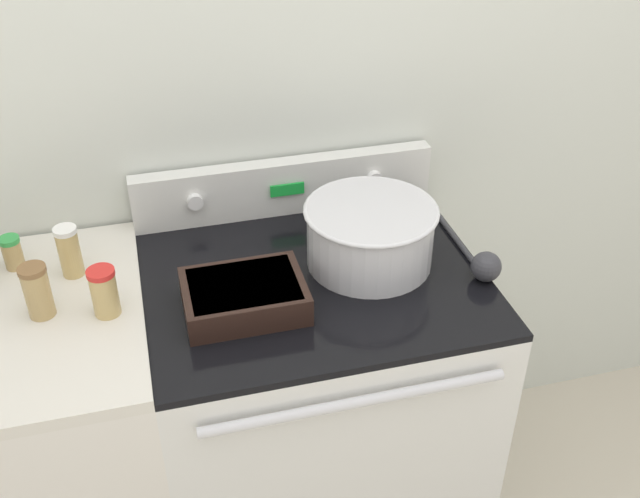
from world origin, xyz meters
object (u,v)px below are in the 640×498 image
object	(u,v)px
spice_jar_green_cap	(12,252)
ladle	(482,263)
spice_jar_brown_cap	(37,291)
spice_jar_red_cap	(104,292)
spice_jar_white_cap	(69,251)
casserole_dish	(244,295)
mixing_bowl	(370,232)

from	to	relation	value
spice_jar_green_cap	ladle	bearing A→B (deg)	-15.55
spice_jar_brown_cap	spice_jar_green_cap	world-z (taller)	spice_jar_brown_cap
spice_jar_red_cap	spice_jar_white_cap	world-z (taller)	spice_jar_white_cap
casserole_dish	spice_jar_brown_cap	size ratio (longest dim) A/B	2.14
mixing_bowl	casserole_dish	world-z (taller)	mixing_bowl
ladle	spice_jar_green_cap	distance (m)	1.11
mixing_bowl	ladle	bearing A→B (deg)	-26.13
ladle	spice_jar_red_cap	xyz separation A→B (m)	(-0.86, 0.06, 0.04)
casserole_dish	spice_jar_green_cap	xyz separation A→B (m)	(-0.50, 0.28, 0.01)
spice_jar_red_cap	ladle	bearing A→B (deg)	-4.15
casserole_dish	ladle	bearing A→B (deg)	-1.57
mixing_bowl	spice_jar_brown_cap	world-z (taller)	mixing_bowl
spice_jar_red_cap	casserole_dish	bearing A→B (deg)	-9.03
spice_jar_white_cap	spice_jar_green_cap	bearing A→B (deg)	154.31
mixing_bowl	spice_jar_white_cap	world-z (taller)	mixing_bowl
spice_jar_brown_cap	spice_jar_green_cap	bearing A→B (deg)	108.94
casserole_dish	ladle	distance (m)	0.56
spice_jar_white_cap	spice_jar_brown_cap	distance (m)	0.15
casserole_dish	spice_jar_red_cap	world-z (taller)	spice_jar_red_cap
spice_jar_red_cap	spice_jar_white_cap	distance (m)	0.18
mixing_bowl	spice_jar_green_cap	distance (m)	0.84
spice_jar_brown_cap	spice_jar_green_cap	size ratio (longest dim) A/B	1.52
spice_jar_green_cap	casserole_dish	bearing A→B (deg)	-29.26
mixing_bowl	casserole_dish	xyz separation A→B (m)	(-0.32, -0.10, -0.05)
casserole_dish	spice_jar_red_cap	xyz separation A→B (m)	(-0.29, 0.05, 0.03)
ladle	casserole_dish	bearing A→B (deg)	178.43
spice_jar_green_cap	spice_jar_white_cap	bearing A→B (deg)	-25.69
casserole_dish	spice_jar_brown_cap	world-z (taller)	spice_jar_brown_cap
ladle	spice_jar_white_cap	bearing A→B (deg)	166.02
ladle	spice_jar_red_cap	bearing A→B (deg)	175.85
spice_jar_red_cap	spice_jar_green_cap	xyz separation A→B (m)	(-0.21, 0.23, -0.02)
spice_jar_white_cap	spice_jar_green_cap	distance (m)	0.15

